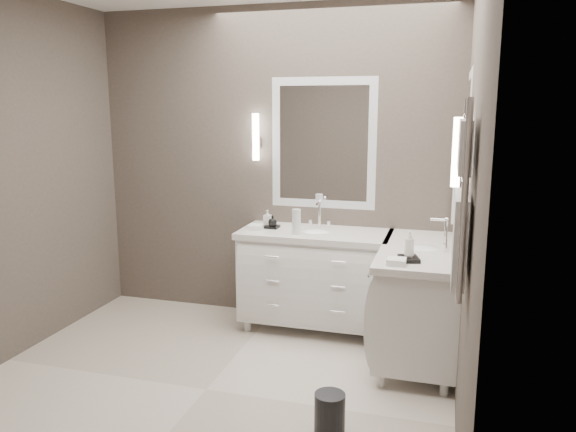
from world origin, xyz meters
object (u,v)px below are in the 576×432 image
(towel_ladder, at_px, (461,206))
(waste_bin, at_px, (330,414))
(vanity_right, at_px, (420,296))
(vanity_back, at_px, (315,274))

(towel_ladder, distance_m, waste_bin, 1.43)
(towel_ladder, xyz_separation_m, waste_bin, (-0.65, 0.12, -1.27))
(vanity_right, distance_m, waste_bin, 1.30)
(vanity_right, bearing_deg, waste_bin, -109.82)
(vanity_back, bearing_deg, waste_bin, -73.35)
(vanity_back, bearing_deg, vanity_right, -20.38)
(vanity_back, xyz_separation_m, vanity_right, (0.88, -0.33, 0.00))
(vanity_back, bearing_deg, towel_ladder, -55.90)
(waste_bin, bearing_deg, vanity_back, 106.65)
(towel_ladder, height_order, waste_bin, towel_ladder)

